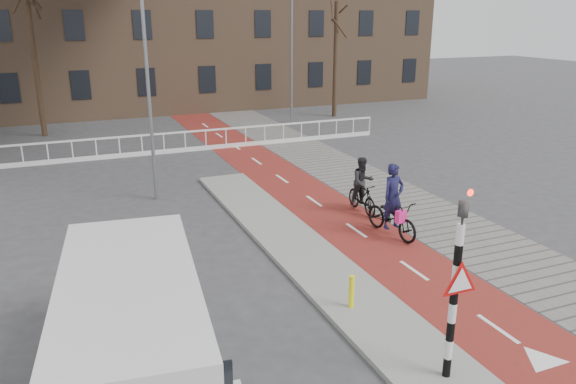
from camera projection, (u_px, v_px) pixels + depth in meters
name	position (u px, v px, depth m)	size (l,w,h in m)	color
ground	(409.00, 320.00, 12.00)	(120.00, 120.00, 0.00)	#38383A
bike_lane	(292.00, 186.00, 21.34)	(2.50, 60.00, 0.01)	maroon
sidewalk	(356.00, 178.00, 22.36)	(3.00, 60.00, 0.01)	slate
curb_island	(303.00, 253.00, 15.24)	(1.80, 16.00, 0.12)	gray
traffic_signal	(456.00, 281.00, 9.39)	(0.80, 0.80, 3.68)	black
bollard	(351.00, 291.00, 12.20)	(0.12, 0.12, 0.75)	#F2EF0D
cyclist_near	(392.00, 212.00, 16.37)	(1.01, 2.18, 2.16)	black
cyclist_far	(362.00, 190.00, 18.25)	(0.79, 1.72, 1.86)	black
van	(133.00, 338.00, 9.14)	(2.77, 5.59, 2.31)	silver
railing	(97.00, 153.00, 25.02)	(28.00, 0.10, 0.99)	silver
tree_mid	(34.00, 52.00, 28.67)	(0.28, 0.28, 8.71)	black
tree_right	(336.00, 60.00, 34.65)	(0.27, 0.27, 6.96)	black
streetlight_near	(147.00, 72.00, 18.45)	(0.12, 0.12, 8.86)	slate
streetlight_right	(292.00, 60.00, 32.38)	(0.12, 0.12, 7.38)	slate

